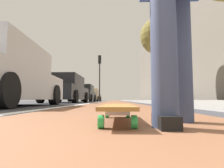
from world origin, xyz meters
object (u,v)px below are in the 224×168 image
traffic_light (100,70)px  street_tree_mid (159,37)px  skateboard (118,108)px  parked_car_mid (66,90)px  parked_car_end (92,95)px  parked_car_far (83,94)px

traffic_light → street_tree_mid: street_tree_mid is taller
skateboard → traffic_light: (17.24, 1.55, 3.03)m
street_tree_mid → parked_car_mid: bearing=95.3°
parked_car_end → traffic_light: (-4.21, -1.27, 2.42)m
parked_car_mid → parked_car_far: bearing=1.7°
skateboard → parked_car_far: size_ratio=0.20×
skateboard → parked_car_far: (15.73, 2.91, 0.62)m
parked_car_mid → street_tree_mid: 6.08m
traffic_light → skateboard: bearing=-174.9°
traffic_light → street_tree_mid: bearing=-152.4°
parked_car_end → parked_car_far: bearing=179.1°
skateboard → street_tree_mid: (9.49, -2.51, 3.71)m
parked_car_far → traffic_light: (1.51, -1.36, 2.41)m
parked_car_mid → parked_car_end: 12.45m
skateboard → street_tree_mid: bearing=-14.8°
skateboard → street_tree_mid: 10.49m
parked_car_end → street_tree_mid: 13.47m
parked_car_far → parked_car_end: size_ratio=0.93×
traffic_light → parked_car_far: bearing=138.1°
parked_car_end → street_tree_mid: street_tree_mid is taller
skateboard → traffic_light: size_ratio=0.19×
parked_car_mid → street_tree_mid: street_tree_mid is taller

